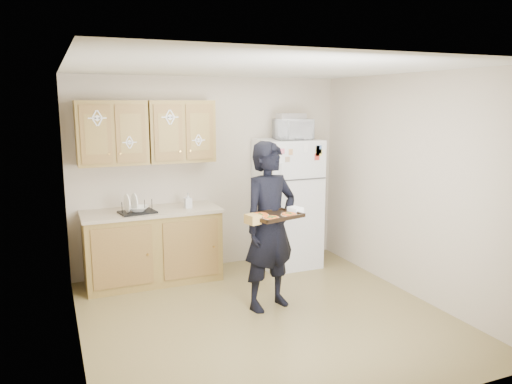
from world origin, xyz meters
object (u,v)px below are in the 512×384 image
Objects in this scene: refrigerator at (287,203)px; baking_tray at (275,216)px; microwave at (293,129)px; person at (270,226)px; dish_rack at (137,206)px.

baking_tray is at bearing -120.47° from refrigerator.
microwave is (0.04, -0.05, 0.98)m from refrigerator.
refrigerator is 0.95× the size of person.
dish_rack is at bearing 111.93° from baking_tray.
person is 1.66m from dish_rack.
microwave is 1.20× the size of dish_rack.
person is (-0.80, -1.21, 0.04)m from refrigerator.
dish_rack is (-1.18, 1.16, 0.09)m from person.
microwave is 2.20m from dish_rack.
dish_rack is at bearing 120.19° from person.
dish_rack is (-2.02, 0.00, -0.85)m from microwave.
refrigerator reaches higher than dish_rack.
microwave reaches higher than refrigerator.
baking_tray is at bearing -120.52° from person.
refrigerator is 1.99m from dish_rack.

